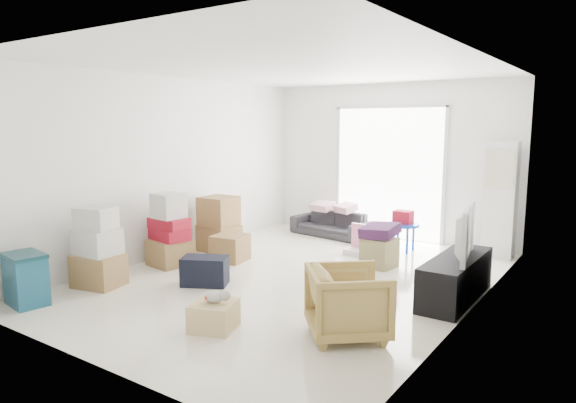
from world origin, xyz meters
The scene contains 21 objects.
room_shell centered at (0.00, 0.00, 1.35)m, with size 4.98×6.48×3.18m.
sliding_door centered at (0.00, 2.98, 1.24)m, with size 2.10×0.04×2.33m.
ac_tower centered at (1.95, 2.65, 0.88)m, with size 0.45×0.30×1.75m, color silver.
tv_console centered at (2.00, 0.36, 0.25)m, with size 0.45×1.49×0.50m, color black.
television centered at (2.00, 0.36, 0.56)m, with size 1.03×0.59×0.14m, color black.
sofa centered at (-0.86, 2.50, 0.30)m, with size 1.51×0.44×0.59m, color #29292E.
pillow_left centered at (-1.04, 2.49, 0.64)m, with size 0.34×0.27×0.11m, color #CD96A1.
pillow_right centered at (-0.60, 2.54, 0.65)m, with size 0.37×0.30×0.13m, color #CD96A1.
armchair centered at (1.47, -1.28, 0.37)m, with size 0.71×0.67×0.73m, color #A58A49.
storage_bins centered at (-1.90, -2.53, 0.29)m, with size 0.55×0.43×0.58m.
box_stack_a centered at (-1.80, -1.66, 0.45)m, with size 0.63×0.56×1.00m.
box_stack_b centered at (-1.80, -0.49, 0.45)m, with size 0.61×0.57×1.03m.
box_stack_c centered at (-1.77, 0.52, 0.42)m, with size 0.62×0.53×0.87m.
loose_box centered at (-1.25, 0.18, 0.19)m, with size 0.46×0.46×0.38m, color olive.
duffel_bag centered at (-0.75, -0.88, 0.18)m, with size 0.56×0.33×0.36m, color black.
ottoman centered at (0.71, 1.12, 0.21)m, with size 0.41×0.41×0.41m, color #9A8E59.
blanket centered at (0.71, 1.12, 0.48)m, with size 0.46×0.46×0.14m, color #3E1B44.
kids_table centered at (0.63, 2.16, 0.46)m, with size 0.52×0.52×0.65m.
toy_walker centered at (0.14, 1.59, 0.13)m, with size 0.36×0.32×0.46m.
wood_crate centered at (0.31, -1.87, 0.14)m, with size 0.41×0.41×0.27m, color #D0B878.
plush_bunny centered at (0.34, -1.86, 0.34)m, with size 0.29×0.17×0.14m.
Camera 1 is at (3.63, -5.42, 2.00)m, focal length 32.00 mm.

